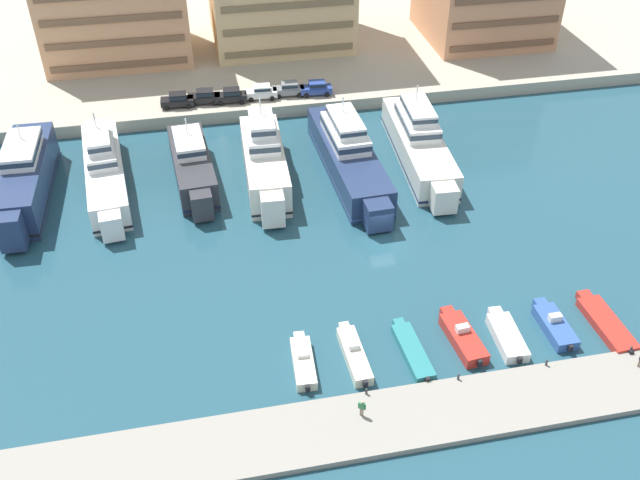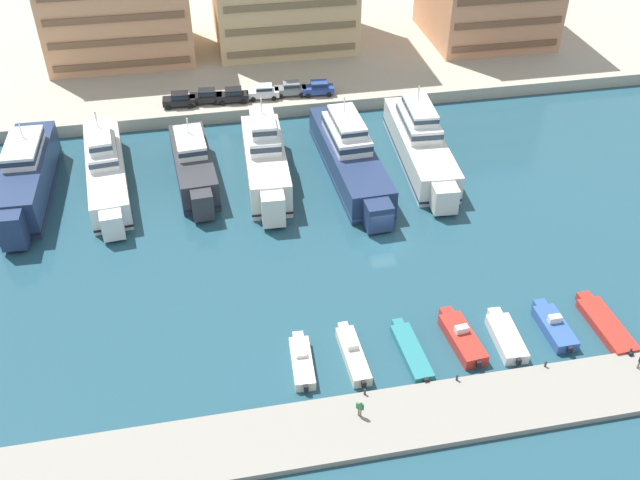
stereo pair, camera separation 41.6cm
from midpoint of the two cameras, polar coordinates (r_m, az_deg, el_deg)
ground_plane at (r=71.72m, az=5.21°, el=0.03°), size 400.00×400.00×0.00m
quay_promenade at (r=125.15m, az=-2.56°, el=17.78°), size 180.00×70.00×1.62m
pier_dock at (r=56.83m, az=11.14°, el=-13.23°), size 120.00×5.80×0.54m
yacht_navy_far_left at (r=82.45m, az=-22.27°, el=4.70°), size 4.88×20.13×7.61m
yacht_white_left at (r=81.64m, az=-16.63°, el=5.50°), size 5.71×21.15×7.85m
yacht_charcoal_mid_left at (r=80.42m, az=-9.94°, el=5.94°), size 4.87×16.76×6.68m
yacht_ivory_center_left at (r=79.19m, az=-4.23°, el=6.43°), size 5.03×18.67×8.95m
yacht_navy_center at (r=80.56m, az=2.55°, el=6.81°), size 5.65×23.30×8.07m
yacht_ivory_center_right at (r=83.61m, az=8.19°, el=7.71°), size 5.84×22.30×8.13m
motorboat_cream_far_left at (r=58.77m, az=-1.26°, el=-9.70°), size 1.95×6.24×1.26m
motorboat_cream_left at (r=59.32m, az=2.85°, el=-9.13°), size 1.74×7.00×1.47m
motorboat_teal_mid_left at (r=60.19m, az=7.49°, el=-8.81°), size 2.01×7.27×0.81m
motorboat_red_center_left at (r=61.70m, az=11.44°, el=-7.66°), size 2.50×6.85×1.65m
motorboat_white_center at (r=62.70m, az=14.83°, el=-7.51°), size 2.27×6.34×0.97m
motorboat_blue_center_right at (r=64.75m, az=18.38°, el=-6.58°), size 2.01×6.17×1.56m
motorboat_red_mid_right at (r=66.62m, az=22.05°, el=-6.31°), size 2.43×7.93×0.84m
car_black_far_left at (r=93.46m, az=-11.06°, el=11.01°), size 4.18×2.08×1.80m
car_black_left at (r=93.72m, az=-8.96°, el=11.33°), size 4.23×2.19×1.80m
car_black_mid_left at (r=93.51m, az=-6.85°, el=11.47°), size 4.20×2.14×1.80m
car_white_center_left at (r=94.02m, az=-4.43°, el=11.78°), size 4.20×2.13×1.80m
car_grey_center at (r=94.61m, az=-2.23°, el=12.04°), size 4.20×2.13×1.80m
car_blue_center_right at (r=94.71m, az=-0.01°, el=12.10°), size 4.22×2.17×1.80m
pedestrian_near_edge at (r=54.53m, az=3.44°, el=-13.20°), size 0.54×0.42×1.61m
bollard_west at (r=56.32m, az=3.82°, el=-12.00°), size 0.20×0.20×0.61m
bollard_west_mid at (r=58.18m, az=11.11°, el=-10.73°), size 0.20×0.20×0.61m
bollard_east_mid at (r=60.91m, az=17.80°, el=-9.41°), size 0.20×0.20×0.61m
bollard_east at (r=64.40m, az=23.79°, el=-8.10°), size 0.20×0.20×0.61m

